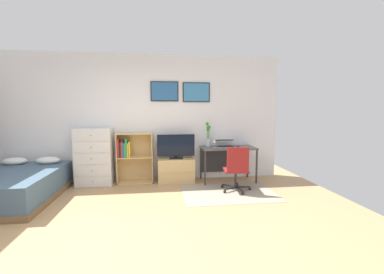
{
  "coord_description": "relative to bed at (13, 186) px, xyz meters",
  "views": [
    {
      "loc": [
        0.36,
        -3.27,
        1.55
      ],
      "look_at": [
        1.0,
        1.5,
        1.03
      ],
      "focal_mm": 24.34,
      "sensor_mm": 36.0,
      "label": 1
    }
  ],
  "objects": [
    {
      "name": "desk",
      "position": [
        3.94,
        0.76,
        0.36
      ],
      "size": [
        1.15,
        0.59,
        0.74
      ],
      "color": "#4C4C4F",
      "rests_on": "ground_plane"
    },
    {
      "name": "office_chair",
      "position": [
        3.9,
        -0.06,
        0.21
      ],
      "size": [
        0.57,
        0.58,
        0.86
      ],
      "rotation": [
        0.0,
        0.0,
        -0.12
      ],
      "color": "#232326",
      "rests_on": "ground_plane"
    },
    {
      "name": "area_rug",
      "position": [
        3.74,
        -0.12,
        -0.24
      ],
      "size": [
        1.7,
        1.2,
        0.01
      ],
      "primitive_type": "cube",
      "color": "#9E937F",
      "rests_on": "ground_plane"
    },
    {
      "name": "bed",
      "position": [
        0.0,
        0.0,
        0.0
      ],
      "size": [
        1.41,
        1.96,
        0.61
      ],
      "rotation": [
        0.0,
        0.0,
        -0.01
      ],
      "color": "brown",
      "rests_on": "ground_plane"
    },
    {
      "name": "laptop",
      "position": [
        3.9,
        0.76,
        0.56
      ],
      "size": [
        0.42,
        0.45,
        0.17
      ],
      "rotation": [
        0.0,
        0.0,
        -0.08
      ],
      "color": "#B7B7BC",
      "rests_on": "desk"
    },
    {
      "name": "tv_stand",
      "position": [
        2.83,
        0.77,
        0.0
      ],
      "size": [
        0.76,
        0.41,
        0.5
      ],
      "color": "tan",
      "rests_on": "ground_plane"
    },
    {
      "name": "wine_glass",
      "position": [
        3.64,
        0.66,
        0.63
      ],
      "size": [
        0.07,
        0.07,
        0.18
      ],
      "color": "silver",
      "rests_on": "desk"
    },
    {
      "name": "ground_plane",
      "position": [
        2.09,
        -1.39,
        -0.25
      ],
      "size": [
        7.2,
        7.2,
        0.0
      ],
      "primitive_type": "plane",
      "color": "tan"
    },
    {
      "name": "television",
      "position": [
        2.83,
        0.75,
        0.51
      ],
      "size": [
        0.79,
        0.16,
        0.51
      ],
      "color": "black",
      "rests_on": "tv_stand"
    },
    {
      "name": "bamboo_vase",
      "position": [
        3.54,
        0.85,
        0.75
      ],
      "size": [
        0.11,
        0.09,
        0.53
      ],
      "color": "silver",
      "rests_on": "desk"
    },
    {
      "name": "dresser",
      "position": [
        1.17,
        0.76,
        0.33
      ],
      "size": [
        0.71,
        0.46,
        1.16
      ],
      "color": "silver",
      "rests_on": "ground_plane"
    },
    {
      "name": "computer_mouse",
      "position": [
        4.15,
        0.64,
        0.51
      ],
      "size": [
        0.06,
        0.1,
        0.03
      ],
      "primitive_type": "ellipsoid",
      "color": "#262628",
      "rests_on": "desk"
    },
    {
      "name": "wall_back_with_posters",
      "position": [
        2.1,
        1.03,
        1.11
      ],
      "size": [
        6.12,
        0.09,
        2.7
      ],
      "color": "white",
      "rests_on": "ground_plane"
    },
    {
      "name": "bookshelf",
      "position": [
        1.9,
        0.83,
        0.35
      ],
      "size": [
        0.73,
        0.3,
        1.05
      ],
      "color": "tan",
      "rests_on": "ground_plane"
    }
  ]
}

